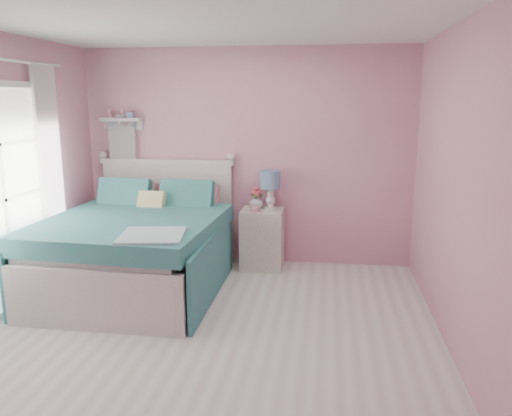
% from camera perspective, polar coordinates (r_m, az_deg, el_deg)
% --- Properties ---
extents(floor, '(4.50, 4.50, 0.00)m').
position_cam_1_polar(floor, '(4.34, -6.03, -15.06)').
color(floor, silver).
rests_on(floor, ground).
extents(room_shell, '(4.50, 4.50, 4.50)m').
position_cam_1_polar(room_shell, '(3.88, -6.55, 6.23)').
color(room_shell, pink).
rests_on(room_shell, floor).
extents(bed, '(1.80, 2.22, 1.27)m').
position_cam_1_polar(bed, '(5.50, -13.27, -4.63)').
color(bed, silver).
rests_on(bed, floor).
extents(nightstand, '(0.49, 0.49, 0.71)m').
position_cam_1_polar(nightstand, '(5.99, 0.74, -3.50)').
color(nightstand, silver).
rests_on(nightstand, floor).
extents(table_lamp, '(0.23, 0.23, 0.46)m').
position_cam_1_polar(table_lamp, '(5.89, 1.66, 2.93)').
color(table_lamp, white).
rests_on(table_lamp, nightstand).
extents(vase, '(0.21, 0.21, 0.17)m').
position_cam_1_polar(vase, '(5.95, 0.02, 0.74)').
color(vase, silver).
rests_on(vase, nightstand).
extents(teacup, '(0.12, 0.12, 0.07)m').
position_cam_1_polar(teacup, '(5.77, -0.06, -0.11)').
color(teacup, '#C58494').
rests_on(teacup, nightstand).
extents(roses, '(0.14, 0.11, 0.12)m').
position_cam_1_polar(roses, '(5.92, -0.00, 1.88)').
color(roses, '#DA4A5E').
rests_on(roses, vase).
extents(wall_shelf, '(0.50, 0.15, 0.25)m').
position_cam_1_polar(wall_shelf, '(6.44, -15.12, 9.62)').
color(wall_shelf, silver).
rests_on(wall_shelf, room_shell).
extents(hanging_dress, '(0.34, 0.03, 0.72)m').
position_cam_1_polar(hanging_dress, '(6.46, -15.02, 6.65)').
color(hanging_dress, white).
rests_on(hanging_dress, room_shell).
extents(french_door, '(0.04, 1.32, 2.16)m').
position_cam_1_polar(french_door, '(5.16, -26.88, 0.75)').
color(french_door, silver).
rests_on(french_door, floor).
extents(curtain_far, '(0.04, 0.40, 2.32)m').
position_cam_1_polar(curtain_far, '(5.73, -22.36, 3.26)').
color(curtain_far, white).
rests_on(curtain_far, floor).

